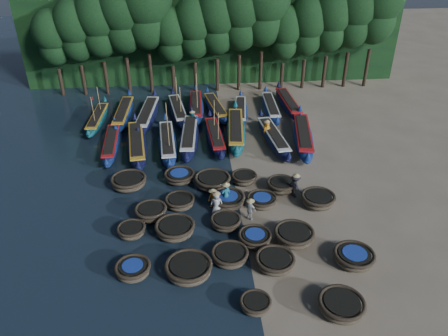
{
  "coord_description": "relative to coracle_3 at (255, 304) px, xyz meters",
  "views": [
    {
      "loc": [
        -2.98,
        -24.22,
        16.95
      ],
      "look_at": [
        -0.76,
        1.69,
        1.3
      ],
      "focal_mm": 35.0,
      "sensor_mm": 36.0,
      "label": 1
    }
  ],
  "objects": [
    {
      "name": "long_boat_6",
      "position": [
        1.07,
        18.6,
        0.25
      ],
      "size": [
        2.47,
        9.18,
        1.62
      ],
      "rotation": [
        0.0,
        0.0,
        -0.1
      ],
      "color": "#10525C",
      "rests_on": "ground"
    },
    {
      "name": "coracle_14",
      "position": [
        2.97,
        4.77,
        0.11
      ],
      "size": [
        2.49,
        2.49,
        0.83
      ],
      "rotation": [
        0.0,
        0.0,
        0.14
      ],
      "color": "brown",
      "rests_on": "ground"
    },
    {
      "name": "long_boat_4",
      "position": [
        -2.88,
        17.87,
        0.21
      ],
      "size": [
        2.11,
        8.59,
        1.52
      ],
      "rotation": [
        0.0,
        0.0,
        -0.07
      ],
      "color": "black",
      "rests_on": "ground"
    },
    {
      "name": "long_boat_10",
      "position": [
        -8.85,
        23.07,
        0.19
      ],
      "size": [
        1.82,
        8.3,
        1.46
      ],
      "rotation": [
        0.0,
        0.0,
        -0.05
      ],
      "color": "navy",
      "rests_on": "ground"
    },
    {
      "name": "fisherman_6",
      "position": [
        3.58,
        17.84,
        0.56
      ],
      "size": [
        1.0,
        0.97,
        1.93
      ],
      "rotation": [
        0.0,
        0.0,
        0.7
      ],
      "color": "#C67B1A",
      "rests_on": "ground"
    },
    {
      "name": "coracle_3",
      "position": [
        0.0,
        0.0,
        0.0
      ],
      "size": [
        1.8,
        1.8,
        0.64
      ],
      "rotation": [
        0.0,
        0.0,
        0.3
      ],
      "color": "brown",
      "rests_on": "ground"
    },
    {
      "name": "coracle_13",
      "position": [
        0.69,
        4.86,
        0.03
      ],
      "size": [
        2.26,
        2.26,
        0.69
      ],
      "rotation": [
        0.0,
        0.0,
        0.27
      ],
      "color": "brown",
      "rests_on": "ground"
    },
    {
      "name": "coracle_16",
      "position": [
        -3.67,
        8.82,
        0.06
      ],
      "size": [
        1.97,
        1.97,
        0.74
      ],
      "rotation": [
        0.0,
        0.0,
        0.05
      ],
      "color": "brown",
      "rests_on": "ground"
    },
    {
      "name": "tree_3",
      "position": [
        -8.9,
        29.66,
        7.63
      ],
      "size": [
        4.92,
        4.92,
        11.6
      ],
      "color": "black",
      "rests_on": "ground"
    },
    {
      "name": "coracle_15",
      "position": [
        -5.48,
        7.78,
        0.1
      ],
      "size": [
        2.06,
        2.06,
        0.82
      ],
      "rotation": [
        0.0,
        0.0,
        -0.0
      ],
      "color": "brown",
      "rests_on": "ground"
    },
    {
      "name": "tree_5",
      "position": [
        -4.3,
        29.66,
        5.61
      ],
      "size": [
        3.68,
        3.68,
        8.68
      ],
      "color": "black",
      "rests_on": "ground"
    },
    {
      "name": "fisherman_4",
      "position": [
        0.71,
        7.09,
        0.46
      ],
      "size": [
        0.91,
        0.84,
        1.7
      ],
      "rotation": [
        0.0,
        0.0,
        2.44
      ],
      "color": "beige",
      "rests_on": "ground"
    },
    {
      "name": "coracle_23",
      "position": [
        0.87,
        11.34,
        0.05
      ],
      "size": [
        2.09,
        2.09,
        0.73
      ],
      "rotation": [
        0.0,
        0.0,
        0.29
      ],
      "color": "brown",
      "rests_on": "ground"
    },
    {
      "name": "coracle_11",
      "position": [
        -3.95,
        6.0,
        0.1
      ],
      "size": [
        2.83,
        2.83,
        0.81
      ],
      "rotation": [
        0.0,
        0.0,
        0.31
      ],
      "color": "brown",
      "rests_on": "ground"
    },
    {
      "name": "fisherman_2",
      "position": [
        -1.54,
        8.36,
        0.45
      ],
      "size": [
        0.82,
        0.9,
        1.71
      ],
      "rotation": [
        0.0,
        0.0,
        5.13
      ],
      "color": "#C67B1A",
      "rests_on": "ground"
    },
    {
      "name": "tree_1",
      "position": [
        -13.5,
        29.66,
        6.28
      ],
      "size": [
        4.09,
        4.09,
        9.65
      ],
      "color": "black",
      "rests_on": "ground"
    },
    {
      "name": "tree_11",
      "position": [
        9.5,
        29.66,
        6.28
      ],
      "size": [
        4.09,
        4.09,
        9.65
      ],
      "color": "black",
      "rests_on": "ground"
    },
    {
      "name": "tree_4",
      "position": [
        -6.6,
        29.66,
        8.31
      ],
      "size": [
        5.34,
        5.34,
        12.58
      ],
      "color": "black",
      "rests_on": "ground"
    },
    {
      "name": "coracle_6",
      "position": [
        -3.19,
        2.57,
        0.11
      ],
      "size": [
        2.57,
        2.57,
        0.84
      ],
      "rotation": [
        0.0,
        0.0,
        -0.02
      ],
      "color": "brown",
      "rests_on": "ground"
    },
    {
      "name": "long_boat_2",
      "position": [
        -7.11,
        16.83,
        0.22
      ],
      "size": [
        2.53,
        8.75,
        1.55
      ],
      "rotation": [
        0.0,
        0.0,
        0.12
      ],
      "color": "black",
      "rests_on": "ground"
    },
    {
      "name": "fisherman_3",
      "position": [
        4.07,
        9.37,
        0.53
      ],
      "size": [
        1.09,
        1.28,
        1.91
      ],
      "rotation": [
        0.0,
        0.0,
        2.07
      ],
      "color": "black",
      "rests_on": "ground"
    },
    {
      "name": "tree_8",
      "position": [
        2.6,
        29.66,
        7.63
      ],
      "size": [
        4.92,
        4.92,
        11.6
      ],
      "color": "black",
      "rests_on": "ground"
    },
    {
      "name": "coracle_24",
      "position": [
        3.3,
        10.12,
        0.09
      ],
      "size": [
        2.2,
        2.2,
        0.79
      ],
      "rotation": [
        0.0,
        0.0,
        -0.17
      ],
      "color": "brown",
      "rests_on": "ground"
    },
    {
      "name": "tree_2",
      "position": [
        -11.2,
        29.66,
        6.96
      ],
      "size": [
        4.51,
        4.51,
        10.63
      ],
      "color": "black",
      "rests_on": "ground"
    },
    {
      "name": "tree_10",
      "position": [
        7.2,
        29.66,
        5.61
      ],
      "size": [
        3.68,
        3.68,
        8.68
      ],
      "color": "black",
      "rests_on": "ground"
    },
    {
      "name": "tree_9",
      "position": [
        4.9,
        29.66,
        8.31
      ],
      "size": [
        5.34,
        5.34,
        12.58
      ],
      "color": "black",
      "rests_on": "ground"
    },
    {
      "name": "coracle_4",
      "position": [
        4.1,
        -0.51,
        0.07
      ],
      "size": [
        2.47,
        2.47,
        0.76
      ],
      "rotation": [
        0.0,
        0.0,
        -0.17
      ],
      "color": "brown",
      "rests_on": "ground"
    },
    {
      "name": "coracle_5",
      "position": [
        -6.14,
        2.81,
        0.07
      ],
      "size": [
        2.2,
        2.2,
        0.74
      ],
      "rotation": [
        0.0,
        0.0,
        0.28
      ],
      "color": "brown",
      "rests_on": "ground"
    },
    {
      "name": "fisherman_5",
      "position": [
        -2.55,
        20.83,
        0.43
      ],
      "size": [
        1.46,
        0.91,
        1.7
      ],
      "rotation": [
        0.0,
        0.0,
        3.51
      ],
      "color": "#1B5F71",
      "rests_on": "ground"
    },
    {
      "name": "long_boat_13",
      "position": [
        -2.12,
        24.17,
        0.18
      ],
      "size": [
        1.57,
        8.1,
        3.44
      ],
      "rotation": [
        0.0,
        0.0,
        -0.02
      ],
      "color": "navy",
      "rests_on": "ground"
    },
    {
      "name": "coracle_19",
      "position": [
        5.36,
        8.23,
        0.1
      ],
      "size": [
        2.42,
        2.42,
        0.82
      ],
      "rotation": [
        0.0,
        0.0,
        -0.16
      ],
      "color": "brown",
      "rests_on": "ground"
    },
    {
      "name": "tree_0",
      "position": [
        -15.8,
        29.66,
        5.61
      ],
      "size": [
        3.68,
        3.68,
        8.68
      ],
      "color": "black",
      "rests_on": "ground"
    },
    {
      "name": "coracle_9",
      "position": [
        5.86,
        2.74,
        0.07
      ],
      "size": [
        2.54,
        2.54,
        0.75
      ],
      "rotation": [
        0.0,
        0.0,
        0.21
      ],
      "color": "brown",
      "rests_on": "ground"
    },
    {
      "name": "coracle_12",
      "position": [
        -0.87,
        6.49,
        0.03
      ],
      "size": [
        1.91,
        1.91,
        0.69
      ],
      "rotation": [
        0.0,
        0.0,
        0.03
      ],
      "color": "brown",
      "rests_on": "ground"
    },
    {
      "name": "coracle_8",
      "position": [
        1.47,
        2.76,
        0.07
      ],
      "size": [
        2.61,
        2.61,
        0.75
      ],
      "rotation": [
        0.0,
        0.0,
        0.35
      ],
      "color": "brown",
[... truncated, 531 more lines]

